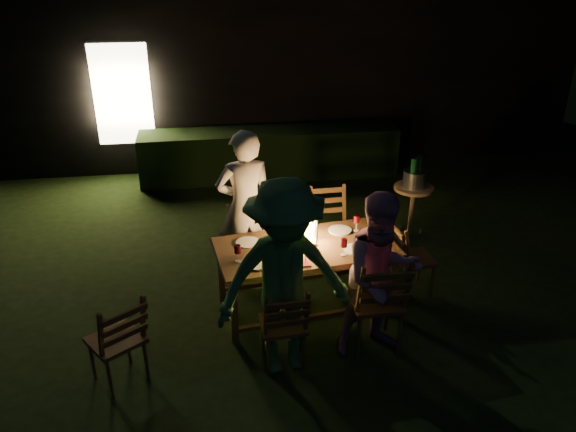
{
  "coord_description": "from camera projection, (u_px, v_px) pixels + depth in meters",
  "views": [
    {
      "loc": [
        -1.51,
        -4.99,
        3.48
      ],
      "look_at": [
        -0.74,
        0.16,
        0.98
      ],
      "focal_mm": 35.0,
      "sensor_mm": 36.0,
      "label": 1
    }
  ],
  "objects": [
    {
      "name": "dining_table",
      "position": [
        306.0,
        252.0,
        5.71
      ],
      "size": [
        1.9,
        1.11,
        0.75
      ],
      "rotation": [
        0.0,
        0.0,
        0.13
      ],
      "color": "#50321A",
      "rests_on": "ground"
    },
    {
      "name": "wineglass_b",
      "position": [
        238.0,
        254.0,
        5.36
      ],
      "size": [
        0.06,
        0.06,
        0.18
      ],
      "primitive_type": null,
      "color": "#59070F",
      "rests_on": "dining_table"
    },
    {
      "name": "person_house_side",
      "position": [
        245.0,
        206.0,
        6.22
      ],
      "size": [
        0.69,
        0.5,
        1.76
      ],
      "primitive_type": "imported",
      "rotation": [
        0.0,
        0.0,
        3.27
      ],
      "color": "silver",
      "rests_on": "ground"
    },
    {
      "name": "chair_spare",
      "position": [
        119.0,
        354.0,
        4.88
      ],
      "size": [
        0.6,
        0.61,
        0.94
      ],
      "rotation": [
        0.0,
        0.0,
        0.6
      ],
      "color": "#50321A",
      "rests_on": "ground"
    },
    {
      "name": "chair_near_left",
      "position": [
        283.0,
        338.0,
        5.1
      ],
      "size": [
        0.42,
        0.44,
        0.89
      ],
      "rotation": [
        0.0,
        0.0,
        0.05
      ],
      "color": "#50321A",
      "rests_on": "ground"
    },
    {
      "name": "person_opp_right",
      "position": [
        381.0,
        276.0,
        5.05
      ],
      "size": [
        0.85,
        0.7,
        1.61
      ],
      "primitive_type": "imported",
      "rotation": [
        0.0,
        0.0,
        0.13
      ],
      "color": "#AD7795",
      "rests_on": "ground"
    },
    {
      "name": "chair_end",
      "position": [
        412.0,
        269.0,
        6.19
      ],
      "size": [
        0.45,
        0.42,
        0.89
      ],
      "rotation": [
        0.0,
        0.0,
        -1.5
      ],
      "color": "#50321A",
      "rests_on": "ground"
    },
    {
      "name": "lantern",
      "position": [
        309.0,
        229.0,
        5.66
      ],
      "size": [
        0.16,
        0.16,
        0.35
      ],
      "color": "white",
      "rests_on": "dining_table"
    },
    {
      "name": "person_opp_left",
      "position": [
        285.0,
        280.0,
        4.78
      ],
      "size": [
        1.27,
        0.83,
        1.84
      ],
      "primitive_type": "imported",
      "rotation": [
        0.0,
        0.0,
        0.13
      ],
      "color": "#3C743A",
      "rests_on": "ground"
    },
    {
      "name": "plate_far_left",
      "position": [
        248.0,
        242.0,
        5.73
      ],
      "size": [
        0.25,
        0.25,
        0.01
      ],
      "primitive_type": "cylinder",
      "color": "white",
      "rests_on": "dining_table"
    },
    {
      "name": "bottle_bucket_b",
      "position": [
        418.0,
        174.0,
        7.2
      ],
      "size": [
        0.07,
        0.07,
        0.32
      ],
      "primitive_type": "cylinder",
      "color": "#0F471E",
      "rests_on": "side_table"
    },
    {
      "name": "bottle_bucket_a",
      "position": [
        413.0,
        177.0,
        7.12
      ],
      "size": [
        0.07,
        0.07,
        0.32
      ],
      "primitive_type": "cylinder",
      "color": "#0F471E",
      "rests_on": "side_table"
    },
    {
      "name": "wineglass_a",
      "position": [
        270.0,
        230.0,
        5.81
      ],
      "size": [
        0.06,
        0.06,
        0.18
      ],
      "primitive_type": null,
      "color": "#59070F",
      "rests_on": "dining_table"
    },
    {
      "name": "chair_far_right",
      "position": [
        330.0,
        243.0,
        6.67
      ],
      "size": [
        0.45,
        0.49,
        0.99
      ],
      "rotation": [
        0.0,
        0.0,
        3.17
      ],
      "color": "#50321A",
      "rests_on": "ground"
    },
    {
      "name": "plate_near_right",
      "position": [
        355.0,
        250.0,
        5.59
      ],
      "size": [
        0.25,
        0.25,
        0.01
      ],
      "primitive_type": "cylinder",
      "color": "white",
      "rests_on": "dining_table"
    },
    {
      "name": "wineglass_e",
      "position": [
        305.0,
        254.0,
        5.35
      ],
      "size": [
        0.06,
        0.06,
        0.18
      ],
      "primitive_type": null,
      "color": "silver",
      "rests_on": "dining_table"
    },
    {
      "name": "bottle_table",
      "position": [
        282.0,
        237.0,
        5.55
      ],
      "size": [
        0.07,
        0.07,
        0.28
      ],
      "primitive_type": "cylinder",
      "color": "#0F471E",
      "rests_on": "dining_table"
    },
    {
      "name": "plate_far_right",
      "position": [
        340.0,
        230.0,
        5.97
      ],
      "size": [
        0.25,
        0.25,
        0.01
      ],
      "primitive_type": "cylinder",
      "color": "white",
      "rests_on": "dining_table"
    },
    {
      "name": "phone",
      "position": [
        252.0,
        269.0,
        5.26
      ],
      "size": [
        0.14,
        0.07,
        0.01
      ],
      "primitive_type": "cube",
      "color": "black",
      "rests_on": "dining_table"
    },
    {
      "name": "chair_near_right",
      "position": [
        375.0,
        317.0,
        5.3
      ],
      "size": [
        0.48,
        0.51,
        1.07
      ],
      "rotation": [
        0.0,
        0.0,
        -0.0
      ],
      "color": "#50321A",
      "rests_on": "ground"
    },
    {
      "name": "wineglass_d",
      "position": [
        357.0,
        223.0,
        5.94
      ],
      "size": [
        0.06,
        0.06,
        0.18
      ],
      "primitive_type": null,
      "color": "#59070F",
      "rests_on": "dining_table"
    },
    {
      "name": "wineglass_c",
      "position": [
        344.0,
        247.0,
        5.47
      ],
      "size": [
        0.06,
        0.06,
        0.18
      ],
      "primitive_type": null,
      "color": "#59070F",
      "rests_on": "dining_table"
    },
    {
      "name": "plate_near_left",
      "position": [
        258.0,
        264.0,
        5.35
      ],
      "size": [
        0.25,
        0.25,
        0.01
      ],
      "primitive_type": "cylinder",
      "color": "white",
      "rests_on": "dining_table"
    },
    {
      "name": "chair_far_left",
      "position": [
        248.0,
        257.0,
        6.44
      ],
      "size": [
        0.43,
        0.45,
        0.89
      ],
      "rotation": [
        0.0,
        0.0,
        3.21
      ],
      "color": "#50321A",
      "rests_on": "ground"
    },
    {
      "name": "napkin_right",
      "position": [
        368.0,
        252.0,
        5.55
      ],
      "size": [
        0.18,
        0.14,
        0.01
      ],
      "primitive_type": "cube",
      "color": "red",
      "rests_on": "dining_table"
    },
    {
      "name": "garden_envelope",
      "position": [
        279.0,
        55.0,
        10.96
      ],
      "size": [
        40.0,
        40.0,
        3.2
      ],
      "color": "black",
      "rests_on": "ground"
    },
    {
      "name": "side_table",
      "position": [
        413.0,
        193.0,
        7.26
      ],
      "size": [
        0.51,
        0.51,
        0.69
      ],
      "color": "#846142",
      "rests_on": "ground"
    },
    {
      "name": "napkin_left",
      "position": [
        301.0,
        263.0,
        5.36
      ],
      "size": [
        0.18,
        0.14,
        0.01
      ],
      "primitive_type": "cube",
      "color": "red",
      "rests_on": "dining_table"
    },
    {
      "name": "ice_bucket",
      "position": [
        415.0,
        179.0,
        7.18
      ],
      "size": [
        0.3,
        0.3,
        0.22
      ],
      "primitive_type": "cylinder",
      "color": "#A5A8AD",
      "rests_on": "side_table"
    }
  ]
}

